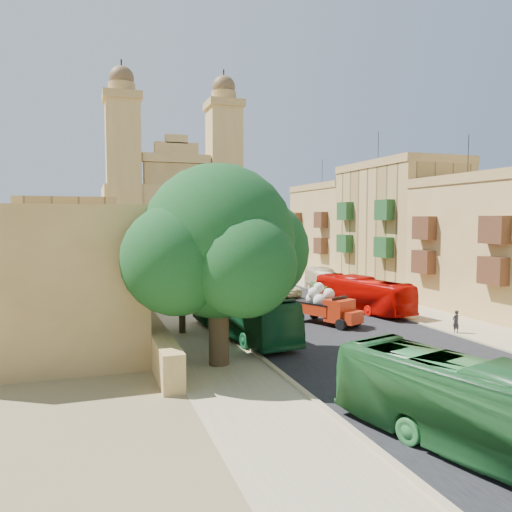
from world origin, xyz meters
TOP-DOWN VIEW (x-y plane):
  - ground at (0.00, 0.00)m, footprint 260.00×260.00m
  - road_surface at (0.00, 30.00)m, footprint 14.00×140.00m
  - sidewalk_east at (9.50, 30.00)m, footprint 5.00×140.00m
  - sidewalk_west at (-9.50, 30.00)m, footprint 5.00×140.00m
  - kerb_east at (7.00, 30.00)m, footprint 0.25×140.00m
  - kerb_west at (-7.00, 30.00)m, footprint 0.25×140.00m
  - townhouse_b at (15.95, 11.00)m, footprint 9.00×14.00m
  - townhouse_c at (15.95, 25.00)m, footprint 9.00×14.00m
  - townhouse_d at (15.95, 39.00)m, footprint 9.00×14.00m
  - west_wall at (-12.50, 20.00)m, footprint 1.00×40.00m
  - west_building_low at (-18.00, 18.00)m, footprint 10.00×28.00m
  - west_building_mid at (-18.00, 44.00)m, footprint 10.00×22.00m
  - church at (-0.00, 78.61)m, footprint 28.00×22.50m
  - ficus_tree at (-9.41, 4.01)m, footprint 10.58×9.73m
  - street_tree_a at (-10.00, 12.00)m, footprint 3.49×3.49m
  - street_tree_b at (-10.00, 24.00)m, footprint 3.26×3.26m
  - street_tree_c at (-10.00, 36.00)m, footprint 3.33×3.33m
  - street_tree_d at (-10.00, 48.00)m, footprint 3.38×3.38m
  - red_truck at (0.52, 11.33)m, footprint 3.83×5.41m
  - olive_pickup at (4.99, 20.00)m, footprint 2.39×4.46m
  - bus_green_south at (-4.00, -8.99)m, footprint 5.71×11.59m
  - bus_green_north at (-6.50, 9.76)m, footprint 4.27×11.77m
  - bus_red_east at (5.73, 15.16)m, footprint 4.20×10.49m
  - bus_cream_east at (6.50, 23.87)m, footprint 4.41×9.73m
  - car_blue_a at (-3.67, 21.36)m, footprint 2.64×3.77m
  - car_white_a at (-3.02, 24.64)m, footprint 1.99×4.08m
  - car_cream at (2.20, 24.67)m, footprint 2.73×5.22m
  - car_dkblue at (-1.10, 41.85)m, footprint 2.33×4.95m
  - car_white_b at (3.61, 41.49)m, footprint 2.09×4.29m
  - car_blue_b at (-2.85, 56.46)m, footprint 2.15×4.40m
  - pedestrian_a at (7.50, 6.01)m, footprint 0.61×0.45m
  - pedestrian_c at (8.95, 16.19)m, footprint 0.64×1.12m

SIDE VIEW (x-z plane):
  - ground at x=0.00m, z-range 0.00..0.00m
  - road_surface at x=0.00m, z-range 0.00..0.01m
  - sidewalk_east at x=9.50m, z-range 0.00..0.01m
  - sidewalk_west at x=-9.50m, z-range 0.00..0.01m
  - kerb_east at x=7.00m, z-range 0.00..0.12m
  - kerb_west at x=-7.00m, z-range 0.00..0.12m
  - car_blue_a at x=-3.67m, z-range 0.00..1.19m
  - car_white_a at x=-3.02m, z-range 0.00..1.29m
  - car_blue_b at x=-2.85m, z-range 0.00..1.39m
  - car_dkblue at x=-1.10m, z-range 0.00..1.39m
  - car_cream at x=2.20m, z-range 0.00..1.40m
  - car_white_b at x=3.61m, z-range 0.00..1.41m
  - pedestrian_a at x=7.50m, z-range 0.00..1.55m
  - olive_pickup at x=4.99m, z-range -0.02..1.74m
  - pedestrian_c at x=8.95m, z-range 0.00..1.79m
  - west_wall at x=-12.50m, z-range 0.00..1.80m
  - bus_cream_east at x=6.50m, z-range 0.00..2.64m
  - red_truck at x=0.52m, z-range -0.18..2.83m
  - bus_red_east at x=5.73m, z-range 0.00..2.85m
  - bus_green_south at x=-4.00m, z-range 0.00..3.15m
  - bus_green_north at x=-6.50m, z-range 0.00..3.21m
  - street_tree_b at x=-10.00m, z-range 0.85..5.86m
  - street_tree_c at x=-10.00m, z-range 0.87..6.00m
  - street_tree_d at x=-10.00m, z-range 0.88..6.07m
  - street_tree_a at x=-10.00m, z-range 0.91..6.28m
  - west_building_low at x=-18.00m, z-range 0.00..8.40m
  - west_building_mid at x=-18.00m, z-range 0.00..10.00m
  - townhouse_b at x=15.95m, z-range -1.79..13.11m
  - townhouse_d at x=15.95m, z-range -1.79..14.11m
  - ficus_tree at x=-9.41m, z-range 0.96..11.54m
  - townhouse_c at x=15.95m, z-range -1.79..15.61m
  - church at x=0.00m, z-range -8.63..27.67m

